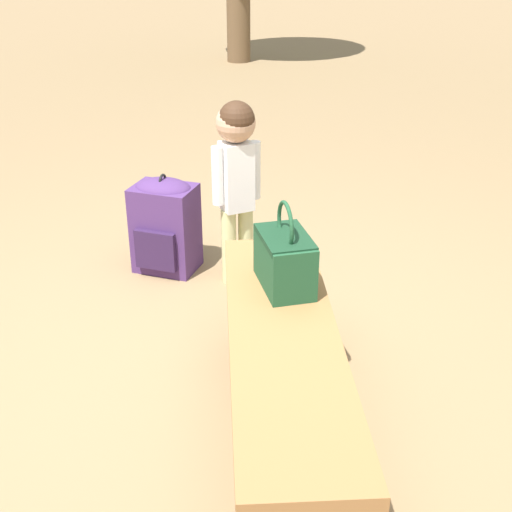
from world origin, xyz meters
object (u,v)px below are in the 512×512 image
object	(u,v)px
backpack_small	(259,345)
child_standing	(236,165)
park_bench	(284,345)
handbag	(285,258)
backpack_large	(165,223)

from	to	relation	value
backpack_small	child_standing	bearing A→B (deg)	-6.40
park_bench	handbag	distance (m)	0.39
handbag	child_standing	distance (m)	0.92
handbag	backpack_small	distance (m)	0.45
park_bench	child_standing	distance (m)	1.29
park_bench	child_standing	xyz separation A→B (m)	(1.25, -0.10, 0.27)
park_bench	backpack_small	distance (m)	0.47
park_bench	handbag	world-z (taller)	handbag
child_standing	backpack_large	xyz separation A→B (m)	(0.23, 0.36, -0.38)
child_standing	backpack_small	distance (m)	1.01
park_bench	child_standing	world-z (taller)	child_standing
child_standing	backpack_small	size ratio (longest dim) A/B	3.56
handbag	child_standing	world-z (taller)	child_standing
child_standing	backpack_small	bearing A→B (deg)	173.60
backpack_small	park_bench	bearing A→B (deg)	179.47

